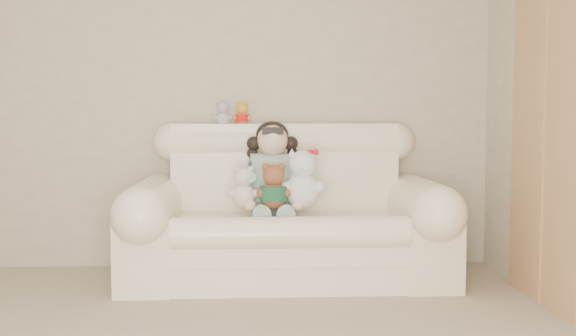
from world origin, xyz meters
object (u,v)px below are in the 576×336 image
at_px(seated_child, 272,168).
at_px(cream_teddy, 244,183).
at_px(sofa, 287,203).
at_px(brown_teddy, 274,182).
at_px(white_cat, 302,173).

distance_m(seated_child, cream_teddy, 0.28).
height_order(sofa, cream_teddy, sofa).
relative_size(sofa, brown_teddy, 6.25).
xyz_separation_m(brown_teddy, white_cat, (0.18, 0.05, 0.05)).
bearing_deg(seated_child, cream_teddy, -143.72).
bearing_deg(sofa, seated_child, 139.43).
xyz_separation_m(sofa, seated_child, (-0.09, 0.08, 0.22)).
distance_m(sofa, white_cat, 0.26).
bearing_deg(cream_teddy, sofa, 26.33).
bearing_deg(sofa, cream_teddy, -158.96).
bearing_deg(white_cat, cream_teddy, 165.91).
distance_m(sofa, cream_teddy, 0.33).
relative_size(white_cat, cream_teddy, 1.42).
height_order(brown_teddy, white_cat, white_cat).
bearing_deg(brown_teddy, white_cat, 5.70).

